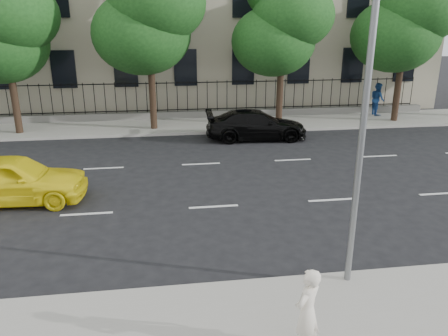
# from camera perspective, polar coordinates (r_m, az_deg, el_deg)

# --- Properties ---
(ground) EXTENTS (120.00, 120.00, 0.00)m
(ground) POSITION_cam_1_polar(r_m,az_deg,el_deg) (12.00, 0.05, -9.86)
(ground) COLOR black
(ground) RESTS_ON ground
(far_sidewalk) EXTENTS (60.00, 4.00, 0.15)m
(far_sidewalk) POSITION_cam_1_polar(r_m,az_deg,el_deg) (25.12, -4.49, 5.62)
(far_sidewalk) COLOR gray
(far_sidewalk) RESTS_ON ground
(lane_markings) EXTENTS (49.60, 4.62, 0.01)m
(lane_markings) POSITION_cam_1_polar(r_m,az_deg,el_deg) (16.30, -2.31, -1.90)
(lane_markings) COLOR silver
(lane_markings) RESTS_ON ground
(iron_fence) EXTENTS (30.00, 0.50, 2.20)m
(iron_fence) POSITION_cam_1_polar(r_m,az_deg,el_deg) (26.67, -4.77, 7.63)
(iron_fence) COLOR slate
(iron_fence) RESTS_ON far_sidewalk
(street_light) EXTENTS (0.25, 3.32, 8.05)m
(street_light) POSITION_cam_1_polar(r_m,az_deg,el_deg) (9.56, 17.18, 14.38)
(street_light) COLOR slate
(street_light) RESTS_ON near_sidewalk
(tree_b) EXTENTS (5.53, 5.12, 8.97)m
(tree_b) POSITION_cam_1_polar(r_m,az_deg,el_deg) (24.94, -26.77, 17.06)
(tree_b) COLOR #382619
(tree_b) RESTS_ON far_sidewalk
(tree_c) EXTENTS (5.89, 5.50, 9.80)m
(tree_c) POSITION_cam_1_polar(r_m,az_deg,el_deg) (23.81, -9.81, 20.07)
(tree_c) COLOR #382619
(tree_c) RESTS_ON far_sidewalk
(tree_d) EXTENTS (5.34, 4.94, 8.84)m
(tree_d) POSITION_cam_1_polar(r_m,az_deg,el_deg) (24.68, 7.68, 18.78)
(tree_d) COLOR #382619
(tree_d) RESTS_ON far_sidewalk
(tree_e) EXTENTS (5.71, 5.31, 9.46)m
(tree_e) POSITION_cam_1_polar(r_m,az_deg,el_deg) (27.38, 22.75, 18.30)
(tree_e) COLOR #382619
(tree_e) RESTS_ON far_sidewalk
(yellow_taxi) EXTENTS (4.85, 2.14, 1.62)m
(yellow_taxi) POSITION_cam_1_polar(r_m,az_deg,el_deg) (15.88, -26.00, -1.33)
(yellow_taxi) COLOR yellow
(yellow_taxi) RESTS_ON ground
(black_sedan) EXTENTS (5.18, 2.33, 1.48)m
(black_sedan) POSITION_cam_1_polar(r_m,az_deg,el_deg) (22.20, 4.22, 5.64)
(black_sedan) COLOR black
(black_sedan) RESTS_ON ground
(woman_near) EXTENTS (0.71, 0.69, 1.64)m
(woman_near) POSITION_cam_1_polar(r_m,az_deg,el_deg) (8.05, 10.79, -17.96)
(woman_near) COLOR white
(woman_near) RESTS_ON near_sidewalk
(pedestrian_far) EXTENTS (0.79, 0.99, 1.98)m
(pedestrian_far) POSITION_cam_1_polar(r_m,az_deg,el_deg) (28.91, 19.42, 8.50)
(pedestrian_far) COLOR navy
(pedestrian_far) RESTS_ON far_sidewalk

